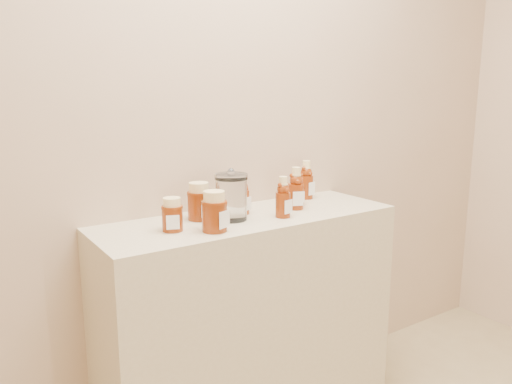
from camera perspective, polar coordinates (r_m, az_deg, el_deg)
wall_back at (r=2.04m, az=-3.92°, el=10.75°), size 3.50×0.02×2.70m
display_table at (r=2.09m, az=-0.72°, el=-14.83°), size 1.20×0.40×0.90m
bear_bottle_back_left at (r=1.95m, az=-1.61°, el=0.01°), size 0.08×0.08×0.18m
bear_bottle_back_mid at (r=2.11m, az=4.85°, el=0.57°), size 0.06×0.06×0.15m
bear_bottle_back_right at (r=2.23m, az=5.76°, el=1.69°), size 0.08×0.08×0.19m
bear_bottle_front_left at (r=1.90m, az=3.10°, el=-0.26°), size 0.07×0.07×0.18m
bear_bottle_front_right at (r=2.03m, az=4.59°, el=0.74°), size 0.09×0.09×0.20m
honey_jar_left at (r=1.74m, az=-9.55°, el=-2.54°), size 0.10×0.10×0.12m
honey_jar_back at (r=1.88m, az=-6.52°, el=-1.05°), size 0.11×0.11×0.14m
honey_jar_front at (r=1.72m, az=-4.78°, el=-2.21°), size 0.12×0.12×0.14m
glass_canister at (r=1.86m, az=-2.84°, el=-0.34°), size 0.16×0.16×0.19m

